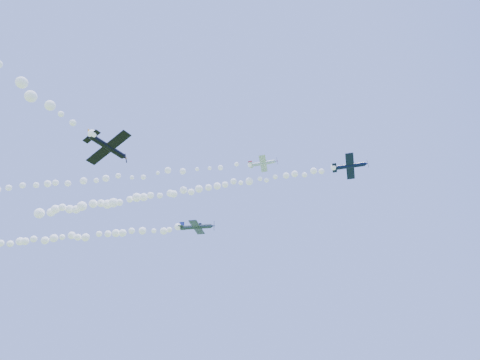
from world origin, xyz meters
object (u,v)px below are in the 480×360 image
at_px(plane_navy, 350,166).
at_px(plane_black, 108,147).
at_px(plane_grey, 197,227).
at_px(plane_white, 263,163).

bearing_deg(plane_navy, plane_black, -138.82).
bearing_deg(plane_grey, plane_white, 2.42).
distance_m(plane_grey, plane_black, 27.87).
bearing_deg(plane_black, plane_white, -12.66).
bearing_deg(plane_white, plane_navy, -2.91).
height_order(plane_white, plane_black, plane_white).
bearing_deg(plane_black, plane_grey, 9.72).
height_order(plane_navy, plane_black, plane_navy).
distance_m(plane_white, plane_black, 37.93).
bearing_deg(plane_white, plane_black, -126.06).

